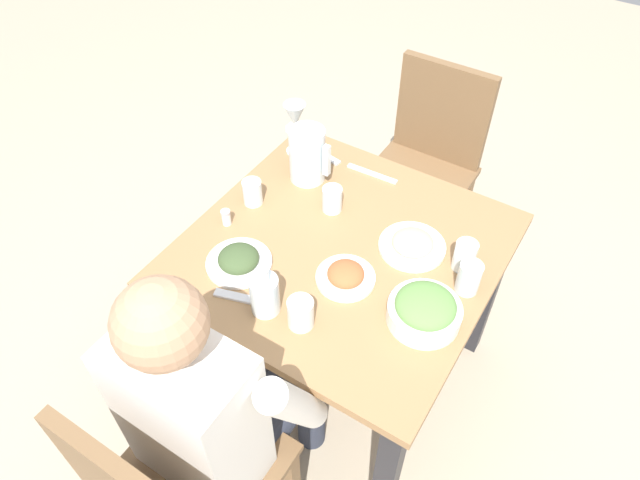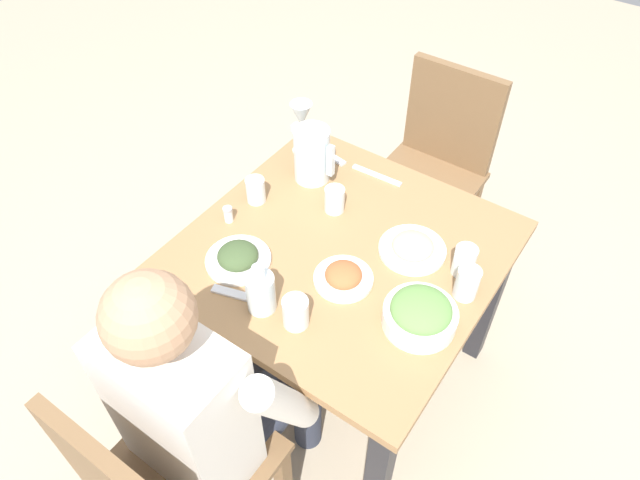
{
  "view_description": "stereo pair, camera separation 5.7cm",
  "coord_description": "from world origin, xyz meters",
  "px_view_note": "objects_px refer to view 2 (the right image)",
  "views": [
    {
      "loc": [
        0.58,
        -1.04,
        2.0
      ],
      "look_at": [
        -0.06,
        -0.03,
        0.74
      ],
      "focal_mm": 32.47,
      "sensor_mm": 36.0,
      "label": 1
    },
    {
      "loc": [
        0.62,
        -1.01,
        2.0
      ],
      "look_at": [
        -0.06,
        -0.03,
        0.74
      ],
      "focal_mm": 32.47,
      "sensor_mm": 36.0,
      "label": 2
    }
  ],
  "objects_px": {
    "plate_dolmas": "(238,257)",
    "diner_near": "(212,394)",
    "water_glass_far_right": "(256,190)",
    "water_pitcher": "(312,155)",
    "water_glass_by_pitcher": "(335,200)",
    "salad_bowl": "(420,314)",
    "water_glass_near_right": "(467,283)",
    "salt_shaker": "(228,214)",
    "dining_table": "(341,273)",
    "chair_far": "(435,163)",
    "water_glass_center": "(464,261)",
    "plate_rice_curry": "(343,276)",
    "plate_beans": "(413,247)",
    "water_glass_far_left": "(296,312)",
    "wine_glass": "(301,118)",
    "oil_carafe": "(261,294)"
  },
  "relations": [
    {
      "from": "chair_far",
      "to": "water_glass_far_right",
      "type": "distance_m",
      "value": 0.85
    },
    {
      "from": "chair_far",
      "to": "plate_beans",
      "type": "height_order",
      "value": "chair_far"
    },
    {
      "from": "plate_rice_curry",
      "to": "water_glass_far_left",
      "type": "bearing_deg",
      "value": -96.95
    },
    {
      "from": "diner_near",
      "to": "water_glass_by_pitcher",
      "type": "xyz_separation_m",
      "value": [
        -0.09,
        0.69,
        0.1
      ]
    },
    {
      "from": "water_pitcher",
      "to": "water_glass_near_right",
      "type": "xyz_separation_m",
      "value": [
        0.64,
        -0.17,
        -0.05
      ]
    },
    {
      "from": "dining_table",
      "to": "water_glass_by_pitcher",
      "type": "xyz_separation_m",
      "value": [
        -0.11,
        0.13,
        0.16
      ]
    },
    {
      "from": "plate_dolmas",
      "to": "diner_near",
      "type": "bearing_deg",
      "value": -60.32
    },
    {
      "from": "plate_rice_curry",
      "to": "plate_beans",
      "type": "bearing_deg",
      "value": 63.3
    },
    {
      "from": "water_pitcher",
      "to": "water_glass_near_right",
      "type": "relative_size",
      "value": 1.89
    },
    {
      "from": "dining_table",
      "to": "plate_beans",
      "type": "distance_m",
      "value": 0.25
    },
    {
      "from": "dining_table",
      "to": "water_pitcher",
      "type": "xyz_separation_m",
      "value": [
        -0.26,
        0.22,
        0.21
      ]
    },
    {
      "from": "salad_bowl",
      "to": "water_glass_by_pitcher",
      "type": "xyz_separation_m",
      "value": [
        -0.43,
        0.24,
        0.0
      ]
    },
    {
      "from": "chair_far",
      "to": "water_pitcher",
      "type": "relative_size",
      "value": 4.68
    },
    {
      "from": "water_glass_far_left",
      "to": "water_glass_by_pitcher",
      "type": "height_order",
      "value": "water_glass_far_left"
    },
    {
      "from": "water_pitcher",
      "to": "salad_bowl",
      "type": "relative_size",
      "value": 0.95
    },
    {
      "from": "chair_far",
      "to": "diner_near",
      "type": "height_order",
      "value": "diner_near"
    },
    {
      "from": "plate_dolmas",
      "to": "water_glass_far_right",
      "type": "relative_size",
      "value": 2.26
    },
    {
      "from": "water_glass_far_left",
      "to": "oil_carafe",
      "type": "distance_m",
      "value": 0.11
    },
    {
      "from": "water_glass_center",
      "to": "water_glass_by_pitcher",
      "type": "distance_m",
      "value": 0.45
    },
    {
      "from": "diner_near",
      "to": "water_glass_by_pitcher",
      "type": "bearing_deg",
      "value": 97.39
    },
    {
      "from": "dining_table",
      "to": "water_glass_far_left",
      "type": "relative_size",
      "value": 9.86
    },
    {
      "from": "wine_glass",
      "to": "salad_bowl",
      "type": "bearing_deg",
      "value": -31.47
    },
    {
      "from": "water_pitcher",
      "to": "salad_bowl",
      "type": "distance_m",
      "value": 0.67
    },
    {
      "from": "chair_far",
      "to": "plate_beans",
      "type": "distance_m",
      "value": 0.74
    },
    {
      "from": "salt_shaker",
      "to": "water_glass_near_right",
      "type": "bearing_deg",
      "value": 11.77
    },
    {
      "from": "diner_near",
      "to": "water_glass_far_right",
      "type": "distance_m",
      "value": 0.68
    },
    {
      "from": "water_glass_far_left",
      "to": "water_glass_near_right",
      "type": "height_order",
      "value": "water_glass_near_right"
    },
    {
      "from": "diner_near",
      "to": "water_glass_near_right",
      "type": "xyz_separation_m",
      "value": [
        0.4,
        0.61,
        0.11
      ]
    },
    {
      "from": "chair_far",
      "to": "plate_beans",
      "type": "bearing_deg",
      "value": -70.96
    },
    {
      "from": "plate_rice_curry",
      "to": "water_glass_far_right",
      "type": "xyz_separation_m",
      "value": [
        -0.42,
        0.12,
        0.03
      ]
    },
    {
      "from": "diner_near",
      "to": "water_glass_far_left",
      "type": "xyz_separation_m",
      "value": [
        0.07,
        0.27,
        0.11
      ]
    },
    {
      "from": "plate_dolmas",
      "to": "salad_bowl",
      "type": "bearing_deg",
      "value": 11.24
    },
    {
      "from": "plate_dolmas",
      "to": "water_glass_far_right",
      "type": "height_order",
      "value": "water_glass_far_right"
    },
    {
      "from": "dining_table",
      "to": "water_glass_by_pitcher",
      "type": "height_order",
      "value": "water_glass_by_pitcher"
    },
    {
      "from": "plate_rice_curry",
      "to": "oil_carafe",
      "type": "distance_m",
      "value": 0.25
    },
    {
      "from": "water_pitcher",
      "to": "water_glass_by_pitcher",
      "type": "bearing_deg",
      "value": -30.96
    },
    {
      "from": "water_pitcher",
      "to": "water_glass_center",
      "type": "height_order",
      "value": "water_pitcher"
    },
    {
      "from": "chair_far",
      "to": "plate_dolmas",
      "type": "distance_m",
      "value": 1.03
    },
    {
      "from": "chair_far",
      "to": "water_glass_far_left",
      "type": "height_order",
      "value": "chair_far"
    },
    {
      "from": "plate_rice_curry",
      "to": "water_glass_center",
      "type": "height_order",
      "value": "water_glass_center"
    },
    {
      "from": "chair_far",
      "to": "water_glass_far_left",
      "type": "relative_size",
      "value": 9.78
    },
    {
      "from": "salad_bowl",
      "to": "water_glass_far_right",
      "type": "xyz_separation_m",
      "value": [
        -0.67,
        0.13,
        0.0
      ]
    },
    {
      "from": "diner_near",
      "to": "plate_rice_curry",
      "type": "bearing_deg",
      "value": 78.27
    },
    {
      "from": "water_pitcher",
      "to": "water_glass_by_pitcher",
      "type": "relative_size",
      "value": 2.22
    },
    {
      "from": "plate_dolmas",
      "to": "oil_carafe",
      "type": "height_order",
      "value": "oil_carafe"
    },
    {
      "from": "water_pitcher",
      "to": "water_glass_far_right",
      "type": "bearing_deg",
      "value": -112.32
    },
    {
      "from": "water_glass_far_right",
      "to": "salt_shaker",
      "type": "bearing_deg",
      "value": -94.89
    },
    {
      "from": "dining_table",
      "to": "chair_far",
      "type": "xyz_separation_m",
      "value": [
        -0.05,
        0.77,
        -0.09
      ]
    },
    {
      "from": "plate_dolmas",
      "to": "water_glass_far_right",
      "type": "bearing_deg",
      "value": 117.85
    },
    {
      "from": "water_glass_near_right",
      "to": "salt_shaker",
      "type": "xyz_separation_m",
      "value": [
        -0.74,
        -0.15,
        -0.02
      ]
    }
  ]
}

